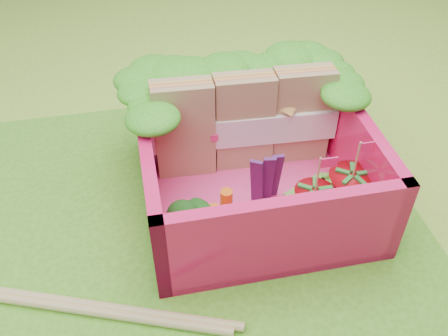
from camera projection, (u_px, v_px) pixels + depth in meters
The scene contains 13 objects.
ground at pixel (201, 228), 2.95m from camera, with size 14.00×14.00×0.00m, color #9EC537.
placemat at pixel (201, 226), 2.94m from camera, with size 2.60×2.60×0.03m, color #59AA26.
bento_floor at pixel (252, 191), 3.11m from camera, with size 1.30×1.30×0.05m, color #FF4190.
bento_box at pixel (253, 161), 2.94m from camera, with size 1.30×1.30×0.55m.
lettuce_ruffle at pixel (236, 70), 3.08m from camera, with size 1.43×0.77×0.11m.
sandwich_stack at pixel (244, 122), 3.08m from camera, with size 1.16×0.23×0.64m.
broccoli at pixel (189, 216), 2.69m from camera, with size 0.31×0.31×0.24m.
carrot_sticks at pixel (221, 215), 2.76m from camera, with size 0.16×0.16×0.26m.
purple_wedges at pixel (266, 179), 2.88m from camera, with size 0.18×0.06×0.38m.
strawberry_left at pixel (313, 205), 2.82m from camera, with size 0.23×0.23×0.47m.
strawberry_right at pixel (349, 192), 2.87m from camera, with size 0.27×0.27×0.51m.
snap_peas at pixel (320, 199), 2.99m from camera, with size 0.64×0.60×0.05m.
chopsticks at pixel (14, 297), 2.53m from camera, with size 2.24×0.89×0.05m.
Camera 1 is at (-0.27, -1.96, 2.22)m, focal length 40.00 mm.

